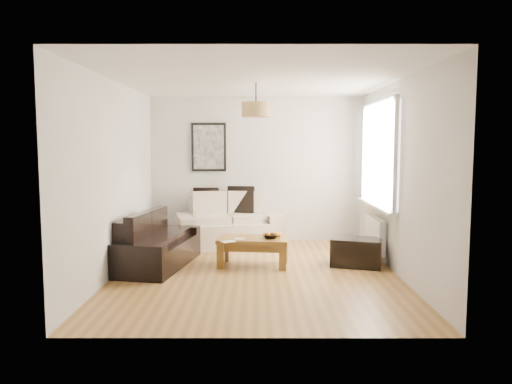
{
  "coord_description": "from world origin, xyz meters",
  "views": [
    {
      "loc": [
        0.01,
        -6.46,
        1.75
      ],
      "look_at": [
        0.0,
        0.6,
        1.05
      ],
      "focal_mm": 33.79,
      "sensor_mm": 36.0,
      "label": 1
    }
  ],
  "objects_px": {
    "loveseat_cream": "(228,221)",
    "sofa_leather": "(157,242)",
    "coffee_table": "(253,252)",
    "ottoman": "(356,252)"
  },
  "relations": [
    {
      "from": "sofa_leather",
      "to": "ottoman",
      "type": "distance_m",
      "value": 2.88
    },
    {
      "from": "ottoman",
      "to": "sofa_leather",
      "type": "bearing_deg",
      "value": -179.67
    },
    {
      "from": "loveseat_cream",
      "to": "ottoman",
      "type": "xyz_separation_m",
      "value": [
        1.93,
        -1.42,
        -0.23
      ]
    },
    {
      "from": "loveseat_cream",
      "to": "coffee_table",
      "type": "relative_size",
      "value": 1.73
    },
    {
      "from": "loveseat_cream",
      "to": "sofa_leather",
      "type": "xyz_separation_m",
      "value": [
        -0.95,
        -1.43,
        -0.07
      ]
    },
    {
      "from": "sofa_leather",
      "to": "coffee_table",
      "type": "bearing_deg",
      "value": -78.73
    },
    {
      "from": "ottoman",
      "to": "loveseat_cream",
      "type": "bearing_deg",
      "value": 143.73
    },
    {
      "from": "coffee_table",
      "to": "sofa_leather",
      "type": "bearing_deg",
      "value": -178.95
    },
    {
      "from": "sofa_leather",
      "to": "coffee_table",
      "type": "height_order",
      "value": "sofa_leather"
    },
    {
      "from": "loveseat_cream",
      "to": "ottoman",
      "type": "distance_m",
      "value": 2.4
    }
  ]
}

